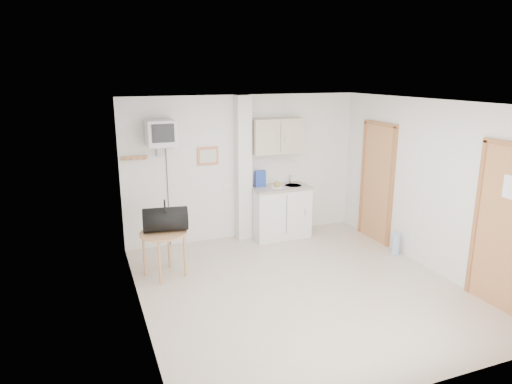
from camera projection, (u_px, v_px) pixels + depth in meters
name	position (u px, v px, depth m)	size (l,w,h in m)	color
ground	(300.00, 288.00, 6.26)	(4.50, 4.50, 0.00)	#C2AF9C
room_envelope	(316.00, 176.00, 6.03)	(4.24, 4.54, 2.55)	white
kitchenette	(279.00, 192.00, 8.06)	(1.03, 0.58, 2.10)	white
crt_television	(161.00, 134.00, 7.08)	(0.44, 0.45, 2.15)	slate
round_table	(164.00, 238.00, 6.48)	(0.67, 0.67, 0.67)	#AC7B4E
duffel_bag	(165.00, 219.00, 6.47)	(0.67, 0.43, 0.46)	black
water_bottle	(396.00, 244.00, 7.37)	(0.13, 0.13, 0.39)	#9AB1D6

